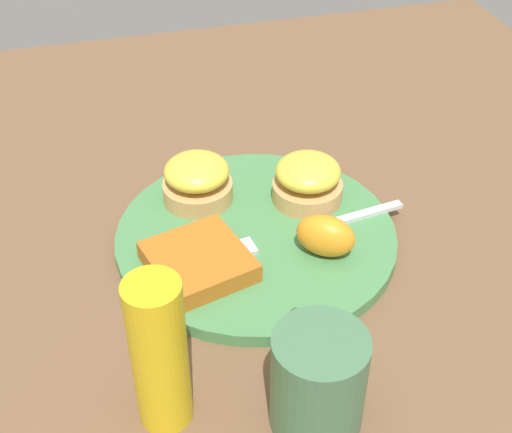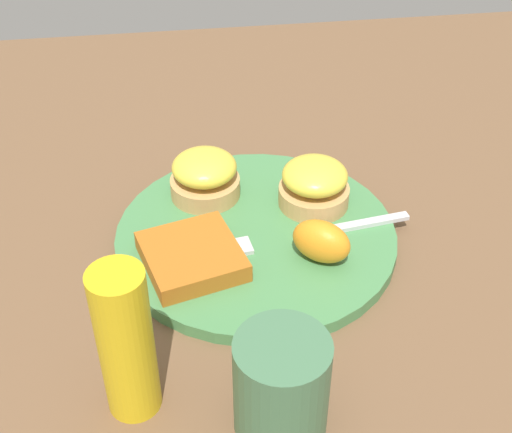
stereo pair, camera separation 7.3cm
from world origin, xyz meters
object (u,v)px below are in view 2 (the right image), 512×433
hashbrown_patty (192,256)px  cup (281,385)px  sandwich_benedict_left (314,184)px  orange_wedge (321,241)px  fork (297,236)px  condiment_bottle (126,343)px  sandwich_benedict_right (205,176)px

hashbrown_patty → cup: 0.19m
hashbrown_patty → cup: bearing=-162.6°
sandwich_benedict_left → orange_wedge: sandwich_benedict_left is taller
cup → orange_wedge: bearing=-21.6°
sandwich_benedict_left → orange_wedge: size_ratio=1.28×
orange_wedge → fork: orange_wedge is taller
cup → condiment_bottle: condiment_bottle is taller
hashbrown_patty → orange_wedge: orange_wedge is taller
orange_wedge → cup: bearing=158.4°
sandwich_benedict_left → hashbrown_patty: sandwich_benedict_left is taller
fork → condiment_bottle: (-0.17, 0.17, 0.06)m
sandwich_benedict_left → fork: size_ratio=0.35×
sandwich_benedict_left → hashbrown_patty: bearing=120.4°
sandwich_benedict_right → cup: (-0.30, -0.04, 0.01)m
condiment_bottle → fork: bearing=-44.1°
hashbrown_patty → orange_wedge: size_ratio=1.55×
hashbrown_patty → cup: cup is taller
cup → condiment_bottle: (0.04, 0.12, 0.03)m
orange_wedge → cup: size_ratio=0.57×
sandwich_benedict_left → cup: (-0.27, 0.08, 0.01)m
hashbrown_patty → orange_wedge: bearing=-94.0°
hashbrown_patty → cup: size_ratio=0.88×
sandwich_benedict_left → cup: cup is taller
hashbrown_patty → fork: hashbrown_patty is taller
fork → cup: 0.22m
sandwich_benedict_right → orange_wedge: bearing=-139.4°
fork → condiment_bottle: size_ratio=1.52×
cup → hashbrown_patty: bearing=17.4°
sandwich_benedict_left → sandwich_benedict_right: (0.03, 0.12, 0.00)m
hashbrown_patty → sandwich_benedict_right: bearing=-11.2°
hashbrown_patty → orange_wedge: (-0.01, -0.13, 0.01)m
hashbrown_patty → orange_wedge: 0.13m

